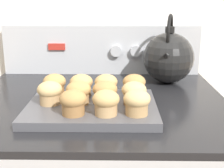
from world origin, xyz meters
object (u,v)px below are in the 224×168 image
Objects in this scene: muffin_r0_c1 at (73,102)px; muffin_r2_c2 at (106,85)px; muffin_pan at (92,107)px; muffin_r2_c0 at (55,84)px; muffin_r2_c3 at (134,84)px; muffin_r1_c1 at (79,92)px; muffin_r0_c2 at (106,102)px; muffin_r1_c3 at (134,93)px; tea_kettle at (168,57)px; muffin_r1_c0 at (50,92)px; muffin_r0_c3 at (137,102)px; muffin_r1_c2 at (105,92)px; muffin_r2_c1 at (81,84)px.

muffin_r0_c1 is 0.17m from muffin_r2_c2.
muffin_pan is 0.09m from muffin_r2_c2.
muffin_r2_c0 is 1.00× the size of muffin_r2_c3.
muffin_r1_c1 is at bearing 179.11° from muffin_pan.
muffin_r0_c1 is 1.00× the size of muffin_r0_c2.
tea_kettle is (0.14, 0.30, 0.04)m from muffin_r1_c3.
muffin_r2_c3 is (0.23, 0.08, 0.00)m from muffin_r1_c0.
muffin_r0_c1 is at bearing -46.31° from muffin_r1_c0.
muffin_r0_c3 and muffin_r1_c2 have the same top height.
muffin_r2_c2 is 0.08m from muffin_r2_c3.
muffin_r0_c3 and muffin_r2_c1 have the same top height.
muffin_r1_c0 is (-0.07, 0.08, 0.00)m from muffin_r0_c1.
muffin_pan is 5.23× the size of muffin_r1_c1.
muffin_r2_c3 is at bearing 0.95° from muffin_r2_c1.
muffin_r1_c2 is at bearing -126.13° from tea_kettle.
muffin_r0_c1 reaches higher than muffin_pan.
muffin_r2_c0 is 0.15m from muffin_r2_c2.
muffin_r0_c3 is 1.00× the size of muffin_r2_c3.
muffin_r0_c1 is at bearing -127.62° from tea_kettle.
tea_kettle reaches higher than muffin_r2_c1.
muffin_r0_c3 is 1.00× the size of muffin_r2_c1.
muffin_r2_c0 is at bearing 160.68° from muffin_r1_c3.
muffin_r1_c1 is 0.17m from muffin_r2_c3.
muffin_r1_c0 is at bearing -134.21° from muffin_r2_c1.
muffin_r1_c1 is 0.07m from muffin_r2_c1.
muffin_r1_c1 is (-0.15, 0.08, 0.00)m from muffin_r0_c3.
muffin_r2_c2 is at bearing 64.13° from muffin_r0_c1.
muffin_r0_c3 is (0.12, -0.08, 0.04)m from muffin_pan.
muffin_r0_c3 reaches higher than muffin_pan.
muffin_r2_c3 is 0.26m from tea_kettle.
muffin_r2_c1 is at bearing 134.58° from muffin_r1_c2.
tea_kettle reaches higher than muffin_r1_c3.
muffin_r1_c1 is at bearing -134.02° from tea_kettle.
muffin_r2_c2 is at bearing 134.61° from muffin_r1_c3.
muffin_r0_c1 is 0.11m from muffin_r1_c0.
muffin_r2_c1 is at bearing 88.86° from muffin_r0_c1.
muffin_pan is at bearing 63.66° from muffin_r0_c1.
muffin_r1_c0 is 1.00× the size of muffin_r2_c3.
muffin_r2_c0 is at bearing 179.38° from muffin_r2_c2.
tea_kettle reaches higher than muffin_pan.
muffin_r0_c2 and muffin_r2_c3 have the same top height.
muffin_r2_c0 is at bearing 115.83° from muffin_r0_c1.
muffin_r0_c3 is 0.17m from muffin_r2_c2.
muffin_r1_c0 is at bearing -177.96° from muffin_r1_c2.
muffin_pan is at bearing -176.19° from muffin_r1_c2.
muffin_r0_c3 is (0.08, 0.00, 0.00)m from muffin_r0_c2.
muffin_r1_c0 is 0.24m from muffin_r2_c3.
muffin_r1_c1 is at bearing 153.00° from muffin_r0_c3.
muffin_r1_c2 is at bearing -137.39° from muffin_r2_c3.
muffin_r2_c0 is 0.27× the size of tea_kettle.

